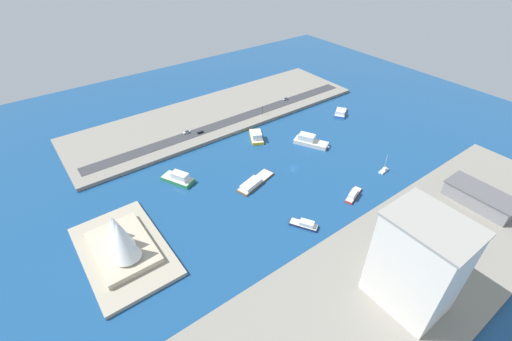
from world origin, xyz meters
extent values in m
plane|color=navy|center=(0.00, 0.00, 0.00)|extent=(440.00, 440.00, 0.00)
cube|color=gray|center=(-92.79, 0.00, 1.23)|extent=(70.00, 240.00, 2.46)
cube|color=gray|center=(92.79, 0.00, 1.23)|extent=(70.00, 240.00, 2.46)
cube|color=#A89E89|center=(-3.55, 113.38, 1.00)|extent=(61.09, 37.43, 2.00)
cube|color=#38383D|center=(73.52, 0.00, 2.54)|extent=(10.64, 228.00, 0.15)
cube|color=#2D8C4C|center=(32.08, 66.71, 1.17)|extent=(21.93, 16.60, 2.35)
cone|color=#2D8C4C|center=(41.73, 71.44, 1.17)|extent=(2.82, 2.82, 2.11)
cube|color=white|center=(30.07, 65.72, 4.60)|extent=(11.72, 9.31, 4.51)
cube|color=beige|center=(32.08, 66.71, 2.40)|extent=(21.05, 15.93, 0.10)
cube|color=#1E284C|center=(-42.89, 30.51, 0.69)|extent=(15.39, 11.80, 1.38)
cone|color=#1E284C|center=(-36.09, 34.56, 0.69)|extent=(1.71, 1.71, 1.25)
cube|color=white|center=(-44.30, 29.67, 2.57)|extent=(8.38, 7.14, 2.37)
cube|color=beige|center=(-42.89, 30.51, 1.43)|extent=(14.78, 11.33, 0.10)
cube|color=blue|center=(33.28, -81.51, 0.95)|extent=(16.67, 18.98, 1.90)
cone|color=blue|center=(38.57, -89.09, 0.95)|extent=(2.38, 2.38, 1.71)
cube|color=white|center=(31.52, -78.98, 3.24)|extent=(9.46, 9.40, 2.69)
cube|color=beige|center=(33.28, -81.51, 1.95)|extent=(16.00, 18.22, 0.10)
cube|color=silver|center=(13.57, -28.90, 1.47)|extent=(25.00, 18.58, 2.95)
cone|color=silver|center=(2.34, -34.83, 1.47)|extent=(3.58, 3.58, 2.65)
cube|color=white|center=(16.60, -27.31, 5.16)|extent=(12.89, 11.00, 4.43)
cube|color=beige|center=(13.57, -28.90, 3.00)|extent=(24.00, 17.83, 0.10)
cube|color=brown|center=(1.81, 28.95, 0.60)|extent=(14.76, 28.71, 1.21)
cone|color=brown|center=(5.57, 15.30, 0.60)|extent=(1.34, 1.34, 1.09)
cube|color=white|center=(0.57, 33.49, 2.29)|extent=(9.92, 15.14, 2.17)
cube|color=beige|center=(1.81, 28.95, 1.26)|extent=(14.17, 27.56, 0.10)
cube|color=red|center=(-42.49, -9.46, 0.73)|extent=(9.17, 16.42, 1.46)
cone|color=red|center=(-39.73, -17.36, 0.73)|extent=(1.67, 1.67, 1.31)
cube|color=white|center=(-42.83, -8.48, 2.70)|extent=(5.86, 8.66, 2.48)
cube|color=beige|center=(-42.49, -9.46, 1.51)|extent=(8.81, 15.76, 0.10)
cube|color=white|center=(-37.88, -43.87, 0.53)|extent=(3.76, 7.80, 1.07)
cone|color=white|center=(-38.36, -39.86, 0.53)|extent=(1.07, 1.07, 0.96)
cube|color=white|center=(-37.78, -44.69, 1.76)|extent=(2.20, 2.93, 1.40)
cube|color=beige|center=(-37.88, -43.87, 1.12)|extent=(3.61, 7.49, 0.10)
cylinder|color=silver|center=(-37.92, -43.50, 6.84)|extent=(0.24, 0.24, 11.55)
cube|color=yellow|center=(44.15, -2.85, 1.05)|extent=(21.71, 16.89, 2.10)
cone|color=yellow|center=(53.55, -7.98, 1.05)|extent=(2.57, 2.57, 1.89)
cube|color=white|center=(41.67, -1.49, 4.32)|extent=(11.13, 10.08, 4.43)
cube|color=beige|center=(44.15, -2.85, 2.15)|extent=(20.84, 16.21, 0.10)
cube|color=silver|center=(-100.71, 26.96, 24.40)|extent=(29.64, 22.72, 43.88)
cube|color=#9D9992|center=(-100.71, 26.96, 46.74)|extent=(30.83, 23.63, 0.80)
cube|color=gray|center=(-89.81, -58.08, 6.54)|extent=(34.56, 16.19, 8.15)
cube|color=#59595C|center=(-89.81, -58.08, 11.01)|extent=(35.94, 16.83, 0.80)
cylinder|color=black|center=(76.23, 38.64, 2.93)|extent=(0.28, 0.65, 0.64)
cylinder|color=black|center=(78.02, 38.55, 2.93)|extent=(0.28, 0.65, 0.64)
cylinder|color=black|center=(76.06, 35.13, 2.93)|extent=(0.28, 0.65, 0.64)
cylinder|color=black|center=(77.85, 35.04, 2.93)|extent=(0.28, 0.65, 0.64)
cube|color=white|center=(77.04, 36.84, 3.28)|extent=(2.24, 5.11, 0.90)
cube|color=#262D38|center=(77.03, 36.59, 4.00)|extent=(1.89, 2.89, 0.54)
cylinder|color=black|center=(76.11, -57.16, 2.93)|extent=(0.26, 0.64, 0.64)
cylinder|color=black|center=(77.70, -57.14, 2.93)|extent=(0.26, 0.64, 0.64)
cylinder|color=black|center=(76.14, -60.76, 2.93)|extent=(0.26, 0.64, 0.64)
cylinder|color=black|center=(77.73, -60.75, 2.93)|extent=(0.26, 0.64, 0.64)
cube|color=#B7B7BC|center=(76.92, -58.95, 3.27)|extent=(1.83, 5.17, 0.87)
cube|color=#262D38|center=(76.92, -59.21, 3.97)|extent=(1.60, 2.90, 0.54)
cylinder|color=black|center=(71.96, 26.99, 2.93)|extent=(0.28, 0.65, 0.64)
cylinder|color=black|center=(70.44, 27.05, 2.93)|extent=(0.28, 0.65, 0.64)
cylinder|color=black|center=(72.09, 30.22, 2.93)|extent=(0.28, 0.65, 0.64)
cylinder|color=black|center=(70.57, 30.28, 2.93)|extent=(0.28, 0.65, 0.64)
cube|color=black|center=(71.26, 28.64, 3.21)|extent=(1.91, 4.68, 0.76)
cube|color=#262D38|center=(71.27, 28.87, 3.90)|extent=(1.62, 2.64, 0.63)
cylinder|color=black|center=(67.36, -26.38, 5.21)|extent=(0.18, 0.18, 5.50)
cube|color=black|center=(67.36, -26.38, 8.46)|extent=(0.36, 0.36, 1.00)
sphere|color=red|center=(67.36, -26.38, 8.81)|extent=(0.24, 0.24, 0.24)
sphere|color=yellow|center=(67.36, -26.38, 8.46)|extent=(0.24, 0.24, 0.24)
sphere|color=green|center=(67.36, -26.38, 8.11)|extent=(0.24, 0.24, 0.24)
cube|color=#BCAD93|center=(-3.55, 113.38, 3.50)|extent=(38.39, 25.86, 3.00)
cone|color=white|center=(-10.91, 113.38, 15.29)|extent=(16.12, 12.48, 22.56)
cone|color=white|center=(-3.55, 113.38, 14.02)|extent=(14.29, 12.19, 19.39)
cone|color=white|center=(3.67, 113.38, 11.20)|extent=(9.97, 8.56, 13.32)
cylinder|color=brown|center=(-96.47, -23.91, 4.63)|extent=(0.50, 0.50, 4.34)
sphere|color=#2D7233|center=(-96.47, -23.91, 8.45)|extent=(4.13, 4.13, 4.13)
cylinder|color=brown|center=(-101.22, -17.03, 4.35)|extent=(0.50, 0.50, 3.77)
sphere|color=#2D7233|center=(-101.22, -17.03, 8.81)|extent=(6.44, 6.44, 6.44)
camera|label=1|loc=(-133.21, 129.08, 134.32)|focal=24.49mm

